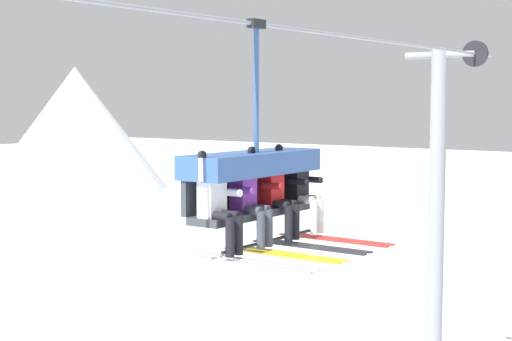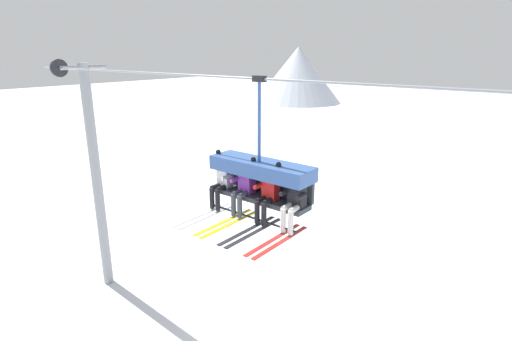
# 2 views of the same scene
# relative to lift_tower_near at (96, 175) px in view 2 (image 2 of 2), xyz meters

# --- Properties ---
(mountain_peak_west) EXTENTS (15.04, 15.04, 9.37)m
(mountain_peak_west) POSITION_rel_lift_tower_near_xyz_m (-25.60, 52.45, 0.31)
(mountain_peak_west) COLOR silver
(mountain_peak_west) RESTS_ON ground_plane
(lift_tower_near) EXTENTS (0.36, 1.88, 8.41)m
(lift_tower_near) POSITION_rel_lift_tower_near_xyz_m (0.00, 0.00, 0.00)
(lift_tower_near) COLOR gray
(lift_tower_near) RESTS_ON ground_plane
(lift_cable) EXTENTS (18.23, 0.05, 0.05)m
(lift_cable) POSITION_rel_lift_tower_near_xyz_m (8.12, -0.78, 3.76)
(lift_cable) COLOR gray
(chairlift_chair) EXTENTS (2.36, 0.74, 2.89)m
(chairlift_chair) POSITION_rel_lift_tower_near_xyz_m (8.11, -0.71, 1.80)
(chairlift_chair) COLOR #33383D
(skier_white) EXTENTS (0.48, 1.70, 1.34)m
(skier_white) POSITION_rel_lift_tower_near_xyz_m (7.14, -0.92, 1.52)
(skier_white) COLOR silver
(skier_purple) EXTENTS (0.48, 1.70, 1.34)m
(skier_purple) POSITION_rel_lift_tower_near_xyz_m (7.79, -0.92, 1.52)
(skier_purple) COLOR purple
(skier_red) EXTENTS (0.48, 1.70, 1.34)m
(skier_red) POSITION_rel_lift_tower_near_xyz_m (8.44, -0.92, 1.52)
(skier_red) COLOR red
(skier_black) EXTENTS (0.46, 1.70, 1.23)m
(skier_black) POSITION_rel_lift_tower_near_xyz_m (9.08, -0.93, 1.49)
(skier_black) COLOR black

